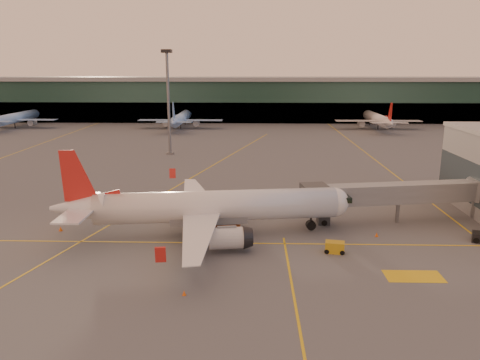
{
  "coord_description": "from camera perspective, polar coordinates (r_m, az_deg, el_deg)",
  "views": [
    {
      "loc": [
        0.99,
        -49.97,
        21.47
      ],
      "look_at": [
        -0.95,
        18.01,
        5.0
      ],
      "focal_mm": 35.0,
      "sensor_mm": 36.0,
      "label": 1
    }
  ],
  "objects": [
    {
      "name": "gpu_cart",
      "position": [
        57.1,
        11.47,
        -8.05
      ],
      "size": [
        2.5,
        1.76,
        1.34
      ],
      "rotation": [
        0.0,
        0.0,
        -0.18
      ],
      "color": "#BC9417",
      "rests_on": "ground"
    },
    {
      "name": "cone_wing_left",
      "position": [
        79.52,
        -3.66,
        -1.9
      ],
      "size": [
        0.38,
        0.38,
        0.48
      ],
      "color": "#DF580B",
      "rests_on": "ground"
    },
    {
      "name": "terminal",
      "position": [
        192.18,
        1.36,
        9.82
      ],
      "size": [
        400.0,
        20.0,
        17.6
      ],
      "color": "#19382D",
      "rests_on": "ground"
    },
    {
      "name": "cone_wing_right",
      "position": [
        46.74,
        -6.82,
        -13.51
      ],
      "size": [
        0.39,
        0.39,
        0.49
      ],
      "color": "#DF580B",
      "rests_on": "ground"
    },
    {
      "name": "main_airplane",
      "position": [
        60.65,
        -4.06,
        -3.38
      ],
      "size": [
        38.53,
        34.87,
        11.64
      ],
      "rotation": [
        0.0,
        0.0,
        0.14
      ],
      "color": "silver",
      "rests_on": "ground"
    },
    {
      "name": "distant_aircraft_row",
      "position": [
        177.96,
        -16.39,
        6.14
      ],
      "size": [
        225.0,
        34.0,
        13.0
      ],
      "color": "#91B9F2",
      "rests_on": "ground"
    },
    {
      "name": "catering_truck",
      "position": [
        61.76,
        -1.92,
        -4.26
      ],
      "size": [
        6.24,
        4.55,
        4.45
      ],
      "rotation": [
        0.0,
        0.0,
        0.41
      ],
      "color": "#B24919",
      "rests_on": "ground"
    },
    {
      "name": "mast_west_near",
      "position": [
        118.03,
        -8.75,
        10.25
      ],
      "size": [
        2.4,
        2.4,
        25.6
      ],
      "color": "slate",
      "rests_on": "ground"
    },
    {
      "name": "ground",
      "position": [
        54.39,
        0.47,
        -9.63
      ],
      "size": [
        600.0,
        600.0,
        0.0
      ],
      "primitive_type": "plane",
      "color": "#4C4F54",
      "rests_on": "ground"
    },
    {
      "name": "jet_bridge",
      "position": [
        69.99,
        19.83,
        -1.65
      ],
      "size": [
        28.72,
        7.91,
        5.79
      ],
      "color": "slate",
      "rests_on": "ground"
    },
    {
      "name": "taxi_markings",
      "position": [
        97.22,
        -3.31,
        0.84
      ],
      "size": [
        100.12,
        173.0,
        0.01
      ],
      "color": "gold",
      "rests_on": "ground"
    },
    {
      "name": "cone_nose",
      "position": [
        63.71,
        16.32,
        -6.4
      ],
      "size": [
        0.43,
        0.43,
        0.54
      ],
      "color": "#DF580B",
      "rests_on": "ground"
    },
    {
      "name": "cone_tail",
      "position": [
        67.67,
        -21.03,
        -5.56
      ],
      "size": [
        0.5,
        0.5,
        0.63
      ],
      "color": "#DF580B",
      "rests_on": "ground"
    }
  ]
}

